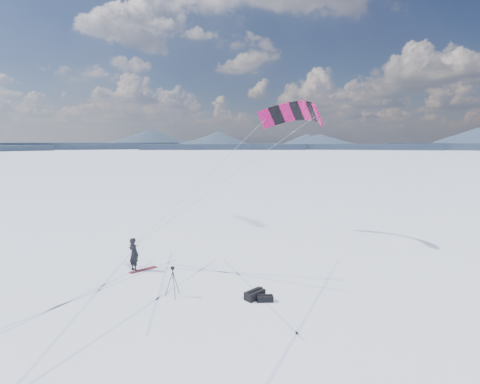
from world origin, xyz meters
TOP-DOWN VIEW (x-y plane):
  - ground at (0.00, 0.00)m, footprint 1800.00×1800.00m
  - horizon_hills at (-0.00, -0.00)m, footprint 704.00×704.42m
  - snow_tracks at (-0.56, -0.72)m, footprint 17.62×14.39m
  - snowkiter at (-0.72, 4.60)m, footprint 0.63×0.77m
  - snowboard at (-0.31, 4.37)m, footprint 1.54×0.43m
  - tripod at (-0.28, 0.41)m, footprint 0.67×0.64m
  - gear_bag_a at (2.64, -1.82)m, footprint 1.01×0.59m
  - gear_bag_b at (2.85, -2.31)m, footprint 0.77×0.64m
  - power_kite at (11.17, 5.14)m, footprint 13.01×5.83m

SIDE VIEW (x-z plane):
  - ground at x=0.00m, z-range 0.00..0.00m
  - snowkiter at x=-0.72m, z-range -0.91..0.91m
  - snow_tracks at x=-0.56m, z-range 0.00..0.01m
  - snowboard at x=-0.31m, z-range 0.00..0.04m
  - gear_bag_b at x=2.85m, z-range -0.02..0.30m
  - gear_bag_a at x=2.64m, z-range -0.02..0.40m
  - tripod at x=-0.28m, z-range 0.20..1.61m
  - horizon_hills at x=0.00m, z-range -1.07..6.93m
  - power_kite at x=11.17m, z-range 4.65..13.08m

